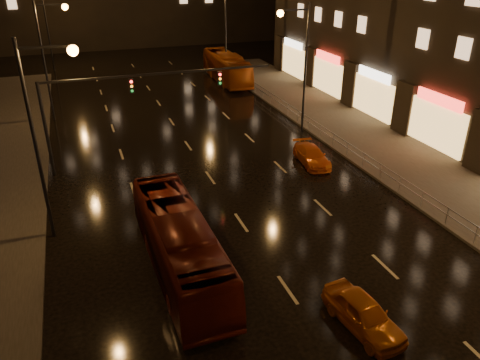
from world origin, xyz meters
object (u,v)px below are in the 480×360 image
object	(u,v)px
bus_red	(179,243)
bus_curb	(227,67)
taxi_far	(312,156)
taxi_near	(363,314)

from	to	relation	value
bus_red	bus_curb	bearing A→B (deg)	67.18
bus_curb	taxi_far	distance (m)	24.22
bus_curb	taxi_far	world-z (taller)	bus_curb
taxi_near	bus_curb	bearing A→B (deg)	72.59
bus_red	bus_curb	size ratio (longest dim) A/B	0.92
taxi_far	bus_curb	bearing A→B (deg)	91.41
bus_red	taxi_far	distance (m)	14.40
bus_red	taxi_far	bearing A→B (deg)	36.74
bus_red	bus_curb	xyz separation A→B (m)	(13.04, 32.99, 0.12)
taxi_near	taxi_far	size ratio (longest dim) A/B	0.94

